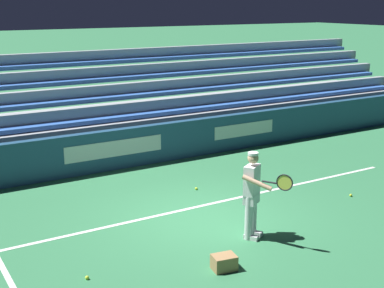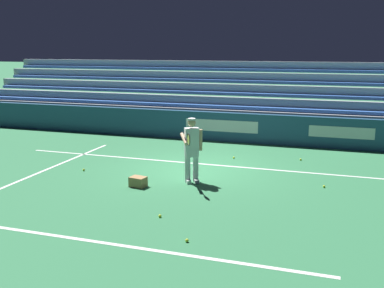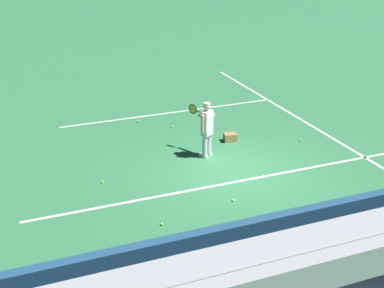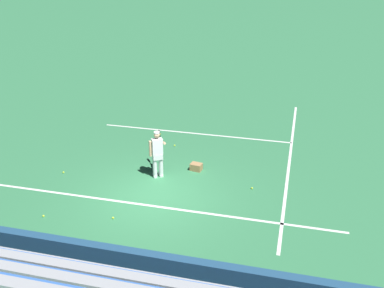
{
  "view_description": "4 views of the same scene",
  "coord_description": "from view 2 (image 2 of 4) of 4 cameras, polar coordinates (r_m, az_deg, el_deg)",
  "views": [
    {
      "loc": [
        5.59,
        9.03,
        4.44
      ],
      "look_at": [
        -0.08,
        -0.45,
        1.49
      ],
      "focal_mm": 50.0,
      "sensor_mm": 36.0,
      "label": 1
    },
    {
      "loc": [
        -3.9,
        12.27,
        3.52
      ],
      "look_at": [
        0.07,
        0.16,
        0.76
      ],
      "focal_mm": 42.0,
      "sensor_mm": 36.0,
      "label": 2
    },
    {
      "loc": [
        -6.27,
        -12.25,
        6.73
      ],
      "look_at": [
        -1.12,
        0.59,
        0.84
      ],
      "focal_mm": 50.0,
      "sensor_mm": 36.0,
      "label": 3
    },
    {
      "loc": [
        4.24,
        -11.86,
        7.56
      ],
      "look_at": [
        0.81,
        1.79,
        1.21
      ],
      "focal_mm": 42.0,
      "sensor_mm": 36.0,
      "label": 4
    }
  ],
  "objects": [
    {
      "name": "tennis_ball_midcourt",
      "position": [
        13.4,
        -13.59,
        -3.21
      ],
      "size": [
        0.07,
        0.07,
        0.07
      ],
      "primitive_type": "sphere",
      "color": "#CCE533",
      "rests_on": "ground"
    },
    {
      "name": "tennis_ball_toward_net",
      "position": [
        8.45,
        -0.65,
        -12.15
      ],
      "size": [
        0.07,
        0.07,
        0.07
      ],
      "primitive_type": "sphere",
      "color": "#CCE533",
      "rests_on": "ground"
    },
    {
      "name": "tennis_player",
      "position": [
        11.74,
        -0.05,
        -0.69
      ],
      "size": [
        0.55,
        1.07,
        1.71
      ],
      "color": "silver",
      "rests_on": "ground"
    },
    {
      "name": "tennis_ball_near_player",
      "position": [
        14.51,
        5.32,
        -1.74
      ],
      "size": [
        0.07,
        0.07,
        0.07
      ],
      "primitive_type": "sphere",
      "color": "#CCE533",
      "rests_on": "ground"
    },
    {
      "name": "tennis_ball_far_right",
      "position": [
        11.99,
        16.43,
        -5.19
      ],
      "size": [
        0.07,
        0.07,
        0.07
      ],
      "primitive_type": "sphere",
      "color": "#CCE533",
      "rests_on": "ground"
    },
    {
      "name": "ball_box_cardboard",
      "position": [
        11.65,
        -6.86,
        -4.78
      ],
      "size": [
        0.45,
        0.36,
        0.26
      ],
      "primitive_type": "cube",
      "rotation": [
        0.0,
        0.0,
        -0.17
      ],
      "color": "#A87F51",
      "rests_on": "ground"
    },
    {
      "name": "court_baseline_white",
      "position": [
        13.81,
        1.13,
        -2.53
      ],
      "size": [
        12.0,
        0.1,
        0.01
      ],
      "primitive_type": "cube",
      "color": "white",
      "rests_on": "ground"
    },
    {
      "name": "tennis_ball_far_left",
      "position": [
        9.6,
        -4.09,
        -9.1
      ],
      "size": [
        0.07,
        0.07,
        0.07
      ],
      "primitive_type": "sphere",
      "color": "#CCE533",
      "rests_on": "ground"
    },
    {
      "name": "bleacher_stand",
      "position": [
        19.18,
        6.23,
        3.88
      ],
      "size": [
        23.82,
        3.2,
        3.4
      ],
      "color": "#9EA3A8",
      "rests_on": "ground"
    },
    {
      "name": "back_wall_sponsor_board",
      "position": [
        17.06,
        4.67,
        2.16
      ],
      "size": [
        25.07,
        0.25,
        1.1
      ],
      "color": "navy",
      "rests_on": "ground"
    },
    {
      "name": "tennis_ball_stray_back",
      "position": [
        14.61,
        13.64,
        -1.93
      ],
      "size": [
        0.07,
        0.07,
        0.07
      ],
      "primitive_type": "sphere",
      "color": "#CCE533",
      "rests_on": "ground"
    },
    {
      "name": "court_service_line_white",
      "position": [
        8.57,
        -10.98,
        -12.24
      ],
      "size": [
        8.22,
        0.1,
        0.01
      ],
      "primitive_type": "cube",
      "color": "white",
      "rests_on": "ground"
    },
    {
      "name": "ground_plane",
      "position": [
        13.35,
        0.5,
        -3.06
      ],
      "size": [
        160.0,
        160.0,
        0.0
      ],
      "primitive_type": "plane",
      "color": "#337A4C"
    }
  ]
}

